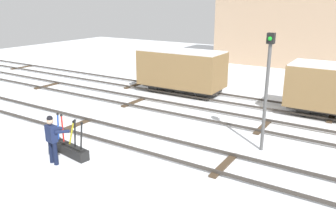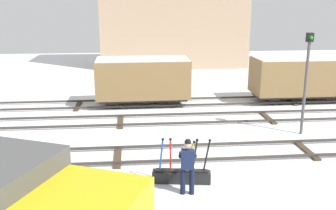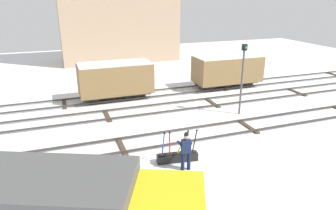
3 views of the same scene
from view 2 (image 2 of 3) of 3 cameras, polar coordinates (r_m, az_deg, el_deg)
ground_plane at (r=14.42m, az=6.83°, el=-7.26°), size 60.00×60.00×0.00m
track_main_line at (r=14.38m, az=6.84°, el=-6.87°), size 44.00×1.94×0.18m
track_siding_near at (r=18.29m, az=4.08°, el=-1.99°), size 44.00×1.94×0.18m
track_siding_far at (r=21.23m, az=2.72°, el=0.45°), size 44.00×1.94×0.18m
switch_lever_frame at (r=12.16m, az=2.02°, el=-10.24°), size 1.83×0.61×1.45m
rail_worker at (r=11.22m, az=2.91°, el=-8.58°), size 0.60×0.71×1.70m
signal_post at (r=16.80m, az=19.77°, el=4.29°), size 0.24×0.32×4.25m
apartment_building at (r=34.15m, az=0.72°, el=14.22°), size 12.52×5.14×9.95m
freight_car_back_track at (r=20.73m, az=-3.76°, el=3.89°), size 4.95×2.27×2.55m
freight_car_far_end at (r=22.73m, az=18.89°, el=4.01°), size 5.21×2.26×2.49m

